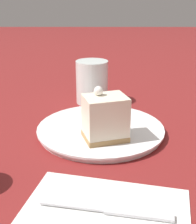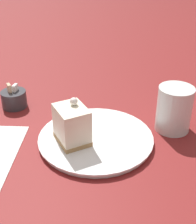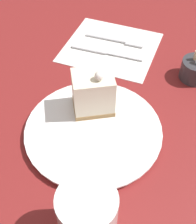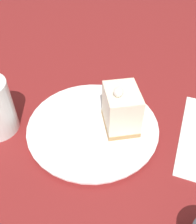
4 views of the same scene
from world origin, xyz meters
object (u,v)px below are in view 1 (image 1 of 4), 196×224
Objects in this scene: knife at (118,211)px; cake_slice at (105,118)px; drinking_glass at (92,82)px; plate at (101,129)px.

cake_slice is at bearing 14.42° from knife.
knife is 1.64× the size of drinking_glass.
drinking_glass is at bearing 6.39° from plate.
plate reaches higher than knife.
drinking_glass is (0.19, 0.02, 0.05)m from plate.
plate is 0.25m from knife.
cake_slice is 0.56× the size of knife.
plate is 0.07m from cake_slice.
plate is 1.45× the size of knife.
cake_slice reaches higher than knife.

